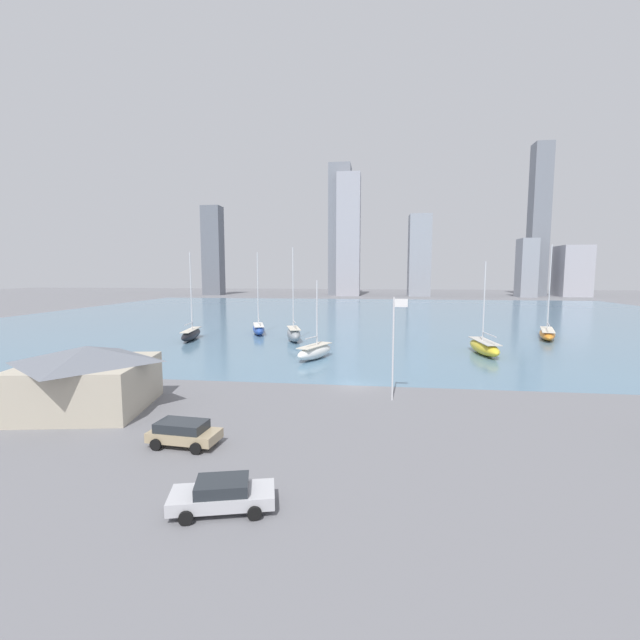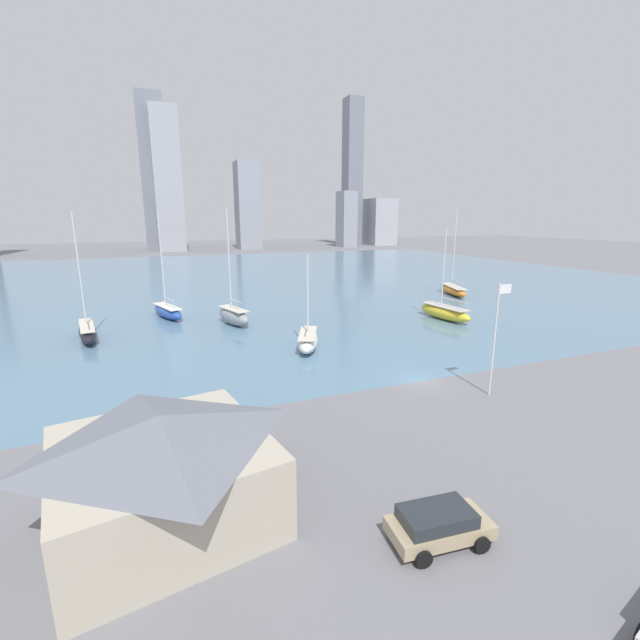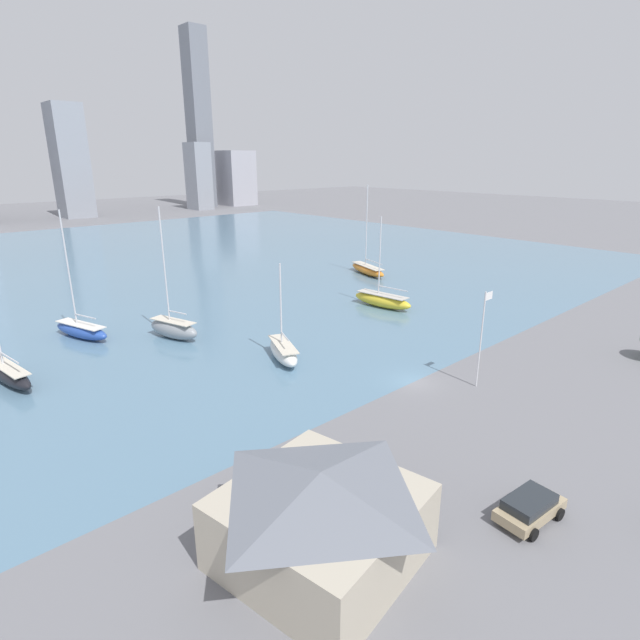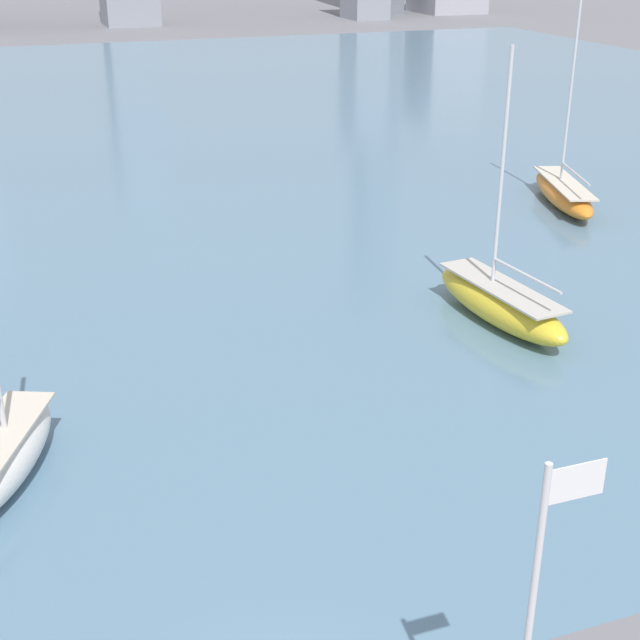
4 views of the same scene
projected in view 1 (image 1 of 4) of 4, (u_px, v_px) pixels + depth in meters
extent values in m
plane|color=slate|center=(355.00, 386.00, 42.22)|extent=(500.00, 500.00, 0.00)
cube|color=slate|center=(367.00, 316.00, 111.24)|extent=(180.00, 140.00, 0.00)
cube|color=#B2A893|center=(88.00, 386.00, 34.66)|extent=(10.43, 10.35, 3.93)
pyramid|color=slate|center=(86.00, 354.00, 34.37)|extent=(10.43, 10.35, 1.31)
cylinder|color=silver|center=(393.00, 349.00, 36.92)|extent=(0.14, 0.14, 9.04)
cube|color=white|center=(401.00, 303.00, 36.40)|extent=(1.10, 0.03, 0.70)
cube|color=slate|center=(213.00, 251.00, 212.74)|extent=(9.17, 8.17, 43.69)
cube|color=slate|center=(340.00, 231.00, 213.90)|extent=(10.62, 14.44, 63.66)
cube|color=#9E9EA8|center=(349.00, 236.00, 204.97)|extent=(10.94, 12.29, 57.50)
cube|color=#8E939E|center=(419.00, 256.00, 203.27)|extent=(10.06, 11.41, 38.26)
cube|color=#8E939E|center=(527.00, 268.00, 194.51)|extent=(7.32, 9.82, 26.44)
cube|color=slate|center=(539.00, 221.00, 201.57)|extent=(8.06, 8.44, 70.89)
cube|color=#A8A8B2|center=(572.00, 271.00, 199.83)|extent=(13.06, 14.90, 23.59)
ellipsoid|color=yellow|center=(484.00, 347.00, 58.33)|extent=(3.29, 9.57, 1.87)
cube|color=#BCB7AD|center=(484.00, 341.00, 58.23)|extent=(2.69, 7.85, 0.10)
cube|color=#2D2D33|center=(484.00, 351.00, 58.38)|extent=(0.32, 1.70, 0.84)
cylinder|color=silver|center=(484.00, 301.00, 58.33)|extent=(0.18, 0.18, 10.76)
cylinder|color=silver|center=(489.00, 334.00, 56.42)|extent=(0.61, 4.78, 0.14)
ellipsoid|color=white|center=(315.00, 352.00, 55.24)|extent=(4.94, 7.75, 1.78)
cube|color=beige|center=(315.00, 346.00, 55.15)|extent=(4.05, 6.35, 0.10)
cube|color=#2D2D33|center=(315.00, 356.00, 55.30)|extent=(0.68, 1.31, 0.80)
cylinder|color=silver|center=(317.00, 313.00, 55.17)|extent=(0.18, 0.18, 8.34)
cylinder|color=silver|center=(311.00, 338.00, 54.33)|extent=(1.22, 2.59, 0.14)
ellipsoid|color=black|center=(191.00, 335.00, 70.90)|extent=(3.13, 9.62, 1.73)
cube|color=beige|center=(191.00, 330.00, 70.81)|extent=(2.57, 7.89, 0.10)
cube|color=#2D2D33|center=(191.00, 337.00, 70.95)|extent=(0.41, 1.71, 0.78)
cylinder|color=silver|center=(191.00, 291.00, 70.80)|extent=(0.18, 0.18, 12.78)
cylinder|color=silver|center=(189.00, 324.00, 69.37)|extent=(0.73, 4.03, 0.14)
ellipsoid|color=#284CA8|center=(259.00, 329.00, 77.87)|extent=(4.61, 8.88, 1.70)
cube|color=silver|center=(259.00, 325.00, 77.78)|extent=(3.78, 7.28, 0.10)
cube|color=#2D2D33|center=(259.00, 332.00, 77.92)|extent=(0.63, 1.53, 0.77)
cylinder|color=silver|center=(258.00, 289.00, 77.69)|extent=(0.18, 0.18, 13.05)
cylinder|color=silver|center=(259.00, 319.00, 76.52)|extent=(1.24, 3.49, 0.14)
ellipsoid|color=orange|center=(547.00, 334.00, 72.11)|extent=(5.45, 10.93, 1.60)
cube|color=beige|center=(547.00, 330.00, 72.03)|extent=(4.47, 8.96, 0.10)
cube|color=#2D2D33|center=(547.00, 337.00, 72.16)|extent=(0.74, 1.89, 0.72)
cylinder|color=silver|center=(550.00, 287.00, 71.97)|extent=(0.18, 0.18, 14.19)
cylinder|color=silver|center=(549.00, 324.00, 70.07)|extent=(1.86, 5.46, 0.14)
ellipsoid|color=gray|center=(294.00, 334.00, 69.48)|extent=(4.06, 7.48, 2.20)
cube|color=beige|center=(294.00, 328.00, 69.36)|extent=(3.33, 6.13, 0.10)
cube|color=#2D2D33|center=(294.00, 338.00, 69.55)|extent=(0.53, 1.28, 0.99)
cylinder|color=silver|center=(293.00, 288.00, 69.17)|extent=(0.18, 0.18, 12.93)
cylinder|color=silver|center=(294.00, 322.00, 68.38)|extent=(0.95, 2.74, 0.14)
cube|color=tan|center=(185.00, 435.00, 27.52)|extent=(4.61, 2.50, 0.62)
cube|color=#23282D|center=(182.00, 426.00, 27.49)|extent=(3.26, 2.12, 0.60)
cylinder|color=black|center=(212.00, 436.00, 28.29)|extent=(0.76, 0.36, 0.74)
cylinder|color=black|center=(196.00, 448.00, 26.22)|extent=(0.76, 0.36, 0.74)
cylinder|color=black|center=(175.00, 432.00, 28.89)|extent=(0.76, 0.36, 0.74)
cylinder|color=black|center=(156.00, 444.00, 26.81)|extent=(0.76, 0.36, 0.74)
cube|color=#B7B7BC|center=(223.00, 497.00, 20.04)|extent=(5.19, 3.15, 0.60)
cube|color=#23282D|center=(222.00, 485.00, 19.98)|extent=(2.79, 2.31, 0.55)
cylinder|color=black|center=(255.00, 490.00, 21.27)|extent=(0.70, 0.43, 0.65)
cylinder|color=black|center=(254.00, 513.00, 19.26)|extent=(0.70, 0.43, 0.65)
cylinder|color=black|center=(194.00, 494.00, 20.89)|extent=(0.70, 0.43, 0.65)
cylinder|color=black|center=(186.00, 518.00, 18.88)|extent=(0.70, 0.43, 0.65)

